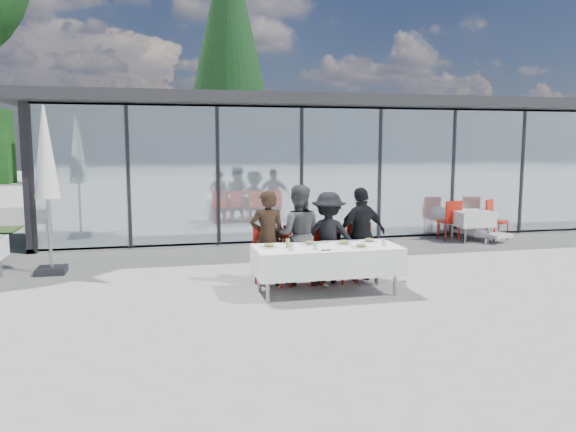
{
  "coord_description": "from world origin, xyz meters",
  "views": [
    {
      "loc": [
        -2.22,
        -8.66,
        2.32
      ],
      "look_at": [
        0.06,
        1.2,
        1.03
      ],
      "focal_mm": 35.0,
      "sensor_mm": 36.0,
      "label": 1
    }
  ],
  "objects_px": {
    "diner_chair_b": "(297,252)",
    "plate_d": "(369,241)",
    "plate_a": "(269,246)",
    "diner_chair_a": "(267,253)",
    "diner_b": "(298,235)",
    "lounger": "(477,229)",
    "diner_c": "(328,237)",
    "spare_chair_b": "(451,218)",
    "market_umbrella": "(46,164)",
    "diner_chair_d": "(361,249)",
    "spare_chair_a": "(494,217)",
    "plate_extra": "(361,246)",
    "juice_bottle": "(288,243)",
    "dining_table": "(327,260)",
    "plate_c": "(344,243)",
    "folded_eyeglasses": "(326,250)",
    "diner_chair_c": "(328,250)",
    "spare_table_right": "(471,218)",
    "diner_d": "(362,234)",
    "conifer_tree": "(229,46)",
    "plate_b": "(310,243)",
    "diner_a": "(267,238)"
  },
  "relations": [
    {
      "from": "dining_table",
      "to": "plate_c",
      "type": "distance_m",
      "value": 0.39
    },
    {
      "from": "diner_d",
      "to": "spare_table_right",
      "type": "bearing_deg",
      "value": -155.11
    },
    {
      "from": "dining_table",
      "to": "diner_chair_d",
      "type": "bearing_deg",
      "value": 41.75
    },
    {
      "from": "juice_bottle",
      "to": "plate_a",
      "type": "bearing_deg",
      "value": 156.44
    },
    {
      "from": "diner_b",
      "to": "lounger",
      "type": "xyz_separation_m",
      "value": [
        5.36,
        3.28,
        -0.57
      ]
    },
    {
      "from": "conifer_tree",
      "to": "diner_chair_c",
      "type": "bearing_deg",
      "value": -89.8
    },
    {
      "from": "market_umbrella",
      "to": "lounger",
      "type": "relative_size",
      "value": 2.06
    },
    {
      "from": "diner_chair_a",
      "to": "plate_b",
      "type": "relative_size",
      "value": 3.55
    },
    {
      "from": "diner_chair_b",
      "to": "spare_chair_a",
      "type": "distance_m",
      "value": 6.59
    },
    {
      "from": "diner_chair_b",
      "to": "plate_d",
      "type": "height_order",
      "value": "diner_chair_b"
    },
    {
      "from": "diner_b",
      "to": "plate_c",
      "type": "bearing_deg",
      "value": 146.62
    },
    {
      "from": "dining_table",
      "to": "plate_d",
      "type": "xyz_separation_m",
      "value": [
        0.78,
        0.2,
        0.24
      ]
    },
    {
      "from": "conifer_tree",
      "to": "spare_table_right",
      "type": "bearing_deg",
      "value": -64.63
    },
    {
      "from": "diner_d",
      "to": "plate_b",
      "type": "bearing_deg",
      "value": 14.1
    },
    {
      "from": "diner_b",
      "to": "market_umbrella",
      "type": "height_order",
      "value": "market_umbrella"
    },
    {
      "from": "diner_a",
      "to": "diner_chair_b",
      "type": "xyz_separation_m",
      "value": [
        0.51,
        0.03,
        -0.25
      ]
    },
    {
      "from": "diner_chair_b",
      "to": "folded_eyeglasses",
      "type": "relative_size",
      "value": 6.96
    },
    {
      "from": "plate_extra",
      "to": "juice_bottle",
      "type": "bearing_deg",
      "value": 168.73
    },
    {
      "from": "plate_b",
      "to": "spare_chair_b",
      "type": "distance_m",
      "value": 6.0
    },
    {
      "from": "diner_c",
      "to": "spare_chair_b",
      "type": "relative_size",
      "value": 1.57
    },
    {
      "from": "diner_chair_b",
      "to": "dining_table",
      "type": "bearing_deg",
      "value": -69.41
    },
    {
      "from": "diner_chair_a",
      "to": "diner_chair_b",
      "type": "bearing_deg",
      "value": 0.0
    },
    {
      "from": "plate_d",
      "to": "diner_chair_c",
      "type": "bearing_deg",
      "value": 133.81
    },
    {
      "from": "plate_a",
      "to": "juice_bottle",
      "type": "distance_m",
      "value": 0.3
    },
    {
      "from": "plate_c",
      "to": "lounger",
      "type": "height_order",
      "value": "plate_c"
    },
    {
      "from": "diner_d",
      "to": "market_umbrella",
      "type": "distance_m",
      "value": 5.67
    },
    {
      "from": "diner_chair_a",
      "to": "folded_eyeglasses",
      "type": "xyz_separation_m",
      "value": [
        0.68,
        -1.09,
        0.22
      ]
    },
    {
      "from": "plate_d",
      "to": "market_umbrella",
      "type": "relative_size",
      "value": 0.09
    },
    {
      "from": "diner_chair_a",
      "to": "diner_chair_c",
      "type": "distance_m",
      "value": 1.05
    },
    {
      "from": "diner_c",
      "to": "diner_chair_c",
      "type": "xyz_separation_m",
      "value": [
        -0.0,
        0.03,
        -0.23
      ]
    },
    {
      "from": "plate_d",
      "to": "plate_extra",
      "type": "bearing_deg",
      "value": -124.62
    },
    {
      "from": "plate_extra",
      "to": "diner_chair_c",
      "type": "bearing_deg",
      "value": 102.46
    },
    {
      "from": "plate_a",
      "to": "conifer_tree",
      "type": "distance_m",
      "value": 14.38
    },
    {
      "from": "diner_chair_b",
      "to": "conifer_tree",
      "type": "height_order",
      "value": "conifer_tree"
    },
    {
      "from": "diner_chair_b",
      "to": "diner_d",
      "type": "relative_size",
      "value": 0.61
    },
    {
      "from": "diner_chair_d",
      "to": "plate_extra",
      "type": "bearing_deg",
      "value": -110.45
    },
    {
      "from": "diner_b",
      "to": "lounger",
      "type": "height_order",
      "value": "diner_b"
    },
    {
      "from": "diner_c",
      "to": "plate_extra",
      "type": "relative_size",
      "value": 5.57
    },
    {
      "from": "spare_chair_b",
      "to": "market_umbrella",
      "type": "bearing_deg",
      "value": -169.79
    },
    {
      "from": "diner_chair_c",
      "to": "plate_a",
      "type": "distance_m",
      "value": 1.34
    },
    {
      "from": "diner_chair_d",
      "to": "spare_chair_a",
      "type": "distance_m",
      "value": 5.63
    },
    {
      "from": "lounger",
      "to": "diner_c",
      "type": "bearing_deg",
      "value": -145.78
    },
    {
      "from": "juice_bottle",
      "to": "diner_c",
      "type": "bearing_deg",
      "value": 40.36
    },
    {
      "from": "diner_b",
      "to": "diner_chair_d",
      "type": "xyz_separation_m",
      "value": [
        1.12,
        0.03,
        -0.29
      ]
    },
    {
      "from": "plate_extra",
      "to": "spare_table_right",
      "type": "height_order",
      "value": "plate_extra"
    },
    {
      "from": "diner_chair_c",
      "to": "diner_chair_d",
      "type": "xyz_separation_m",
      "value": [
        0.59,
        0.0,
        0.0
      ]
    },
    {
      "from": "diner_chair_a",
      "to": "plate_extra",
      "type": "bearing_deg",
      "value": -38.07
    },
    {
      "from": "plate_extra",
      "to": "market_umbrella",
      "type": "height_order",
      "value": "market_umbrella"
    },
    {
      "from": "diner_b",
      "to": "diner_chair_b",
      "type": "distance_m",
      "value": 0.29
    },
    {
      "from": "diner_chair_b",
      "to": "plate_a",
      "type": "height_order",
      "value": "diner_chair_b"
    }
  ]
}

